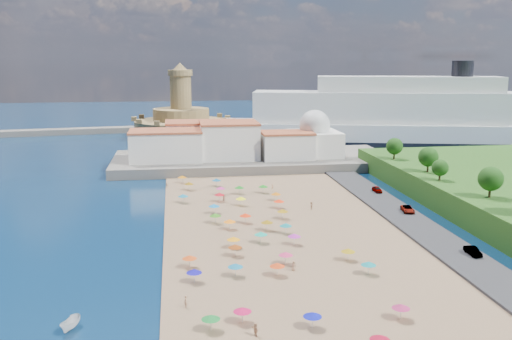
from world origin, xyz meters
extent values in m
plane|color=#071938|center=(0.00, 0.00, 0.00)|extent=(700.00, 700.00, 0.00)
cube|color=#59544C|center=(10.00, 73.00, 1.50)|extent=(90.00, 36.00, 3.00)
cube|color=#59544C|center=(-12.00, 108.00, 1.20)|extent=(18.00, 70.00, 2.40)
cube|color=silver|center=(-18.00, 69.00, 7.50)|extent=(22.00, 14.00, 9.00)
cube|color=silver|center=(2.00, 71.00, 8.50)|extent=(18.00, 16.00, 11.00)
cube|color=silver|center=(20.00, 67.00, 7.00)|extent=(16.00, 12.00, 8.00)
cube|color=silver|center=(-6.00, 83.00, 8.00)|extent=(24.00, 14.00, 10.00)
cube|color=silver|center=(30.00, 71.00, 7.00)|extent=(16.00, 16.00, 8.00)
sphere|color=silver|center=(30.00, 71.00, 13.00)|extent=(10.00, 10.00, 10.00)
cylinder|color=silver|center=(30.00, 71.00, 16.80)|extent=(1.20, 1.20, 1.60)
cylinder|color=#A68953|center=(-12.00, 138.00, 4.00)|extent=(40.00, 40.00, 8.00)
cylinder|color=#A68953|center=(-12.00, 138.00, 10.50)|extent=(24.00, 24.00, 5.00)
cylinder|color=#A68953|center=(-12.00, 138.00, 20.00)|extent=(9.00, 9.00, 14.00)
cylinder|color=#A68953|center=(-12.00, 138.00, 28.20)|extent=(10.40, 10.40, 2.40)
cone|color=#A68953|center=(-12.00, 138.00, 30.90)|extent=(6.00, 6.00, 3.00)
cube|color=black|center=(76.43, 106.05, 1.23)|extent=(153.81, 58.12, 2.46)
cube|color=silver|center=(76.43, 106.05, 4.55)|extent=(152.74, 57.49, 9.11)
cube|color=silver|center=(76.43, 106.05, 15.18)|extent=(122.29, 46.39, 12.14)
cube|color=silver|center=(76.43, 106.05, 24.29)|extent=(72.17, 30.50, 6.07)
cylinder|color=black|center=(96.10, 101.27, 30.36)|extent=(8.10, 8.10, 6.07)
cylinder|color=gray|center=(8.29, 17.41, 1.25)|extent=(0.07, 0.07, 2.00)
cone|color=#FF2D0B|center=(8.29, 17.41, 2.15)|extent=(2.50, 2.50, 0.60)
cylinder|color=gray|center=(-7.18, -39.01, 1.25)|extent=(0.07, 0.07, 2.00)
cone|color=#BB0F46|center=(-7.18, -39.01, 2.15)|extent=(2.50, 2.50, 0.60)
cylinder|color=gray|center=(0.36, -23.41, 1.25)|extent=(0.07, 0.07, 2.00)
cone|color=red|center=(0.36, -23.41, 2.15)|extent=(2.50, 2.50, 0.60)
cylinder|color=gray|center=(-12.97, -24.24, 1.25)|extent=(0.07, 0.07, 2.00)
cone|color=#130C9C|center=(-12.97, -24.24, 2.15)|extent=(2.50, 2.50, 0.60)
cylinder|color=gray|center=(-0.19, 21.10, 1.25)|extent=(0.07, 0.07, 2.00)
cone|color=#FFFC0D|center=(-0.19, 21.10, 2.15)|extent=(2.50, 2.50, 0.60)
cylinder|color=gray|center=(0.77, 32.70, 1.25)|extent=(0.07, 0.07, 2.00)
cone|color=#17811B|center=(0.77, 32.70, 2.15)|extent=(2.50, 2.50, 0.60)
cylinder|color=gray|center=(7.48, 8.71, 1.25)|extent=(0.07, 0.07, 2.00)
cone|color=#9F750E|center=(7.48, 8.71, 2.15)|extent=(2.50, 2.50, 0.60)
cone|color=#A30D28|center=(8.12, -48.95, 2.15)|extent=(2.50, 2.50, 0.60)
cylinder|color=gray|center=(13.78, -18.29, 1.25)|extent=(0.07, 0.07, 2.00)
cone|color=#A07E0E|center=(13.78, -18.29, 2.15)|extent=(2.50, 2.50, 0.60)
cylinder|color=gray|center=(-5.34, -13.26, 1.25)|extent=(0.07, 0.07, 2.00)
cone|color=#8B380C|center=(-5.34, -13.26, 2.15)|extent=(2.50, 2.50, 0.60)
cylinder|color=gray|center=(-7.27, 7.44, 1.25)|extent=(0.07, 0.07, 2.00)
cone|color=#307F16|center=(-7.27, 7.44, 2.15)|extent=(2.50, 2.50, 0.60)
cylinder|color=gray|center=(-5.14, -8.93, 1.25)|extent=(0.07, 0.07, 2.00)
cone|color=orange|center=(-5.14, -8.93, 2.15)|extent=(2.50, 2.50, 0.60)
cylinder|color=gray|center=(-4.02, 32.49, 1.25)|extent=(0.07, 0.07, 2.00)
cone|color=#C72A7E|center=(-4.02, 32.49, 2.15)|extent=(2.50, 2.50, 0.60)
cylinder|color=gray|center=(-0.99, 6.52, 1.25)|extent=(0.07, 0.07, 2.00)
cone|color=red|center=(-0.99, 6.52, 2.15)|extent=(2.50, 2.50, 0.60)
cylinder|color=gray|center=(-13.48, -17.76, 1.25)|extent=(0.07, 0.07, 2.00)
cone|color=#CC4410|center=(-13.48, -17.76, 2.15)|extent=(2.50, 2.50, 0.60)
cylinder|color=gray|center=(-13.48, 47.71, 1.25)|extent=(0.07, 0.07, 2.00)
cone|color=orange|center=(-13.48, 47.71, 2.15)|extent=(2.50, 2.50, 0.60)
cylinder|color=gray|center=(2.74, 0.97, 1.25)|extent=(0.07, 0.07, 2.00)
cone|color=#87620C|center=(2.74, 0.97, 2.15)|extent=(2.50, 2.50, 0.60)
cylinder|color=gray|center=(-13.67, 25.71, 1.25)|extent=(0.07, 0.07, 2.00)
cone|color=#107397|center=(-13.67, 25.71, 2.15)|extent=(2.50, 2.50, 0.60)
cylinder|color=gray|center=(-11.48, -40.64, 1.25)|extent=(0.07, 0.07, 2.00)
cone|color=#147229|center=(-11.48, -40.64, 2.15)|extent=(2.50, 2.50, 0.60)
cylinder|color=gray|center=(-6.96, 15.32, 1.25)|extent=(0.07, 0.07, 2.00)
cone|color=#0E72B6|center=(-6.96, 15.32, 2.15)|extent=(2.50, 2.50, 0.60)
cylinder|color=gray|center=(1.64, -41.80, 1.25)|extent=(0.07, 0.07, 2.00)
cone|color=#0C13A7|center=(1.64, -41.80, 2.15)|extent=(2.50, 2.50, 0.60)
cylinder|color=gray|center=(8.87, 24.47, 1.25)|extent=(0.07, 0.07, 2.00)
cone|color=#CD6A0B|center=(8.87, 24.47, 2.15)|extent=(2.50, 2.50, 0.60)
cylinder|color=gray|center=(7.05, 32.98, 1.25)|extent=(0.07, 0.07, 2.00)
cone|color=#178319|center=(7.05, 32.98, 2.15)|extent=(2.50, 2.50, 0.60)
cylinder|color=gray|center=(-4.69, 2.64, 1.25)|extent=(0.07, 0.07, 2.00)
cone|color=orange|center=(-4.69, 2.64, 2.15)|extent=(2.50, 2.50, 0.60)
cylinder|color=gray|center=(6.31, -8.70, 1.25)|extent=(0.07, 0.07, 2.00)
cone|color=#AE25A3|center=(6.31, -8.70, 2.15)|extent=(2.50, 2.50, 0.60)
cylinder|color=gray|center=(-4.30, 42.40, 1.25)|extent=(0.07, 0.07, 2.00)
cone|color=#0E5785|center=(-4.30, 42.40, 2.15)|extent=(2.50, 2.50, 0.60)
cylinder|color=gray|center=(-4.90, 25.80, 1.25)|extent=(0.07, 0.07, 2.00)
cone|color=red|center=(-4.90, 25.80, 2.15)|extent=(2.50, 2.50, 0.60)
cylinder|color=gray|center=(-6.32, -22.69, 1.25)|extent=(0.07, 0.07, 2.00)
cone|color=#106893|center=(-6.32, -22.69, 2.15)|extent=(2.50, 2.50, 0.60)
cylinder|color=gray|center=(6.07, -1.81, 1.25)|extent=(0.07, 0.07, 2.00)
cone|color=#0D7079|center=(6.07, -1.81, 2.15)|extent=(2.50, 2.50, 0.60)
cylinder|color=gray|center=(0.29, -6.71, 1.25)|extent=(0.07, 0.07, 2.00)
cone|color=#109A80|center=(0.29, -6.71, 2.15)|extent=(2.50, 2.50, 0.60)
cylinder|color=gray|center=(14.00, -41.08, 1.25)|extent=(0.07, 0.07, 2.00)
cone|color=#A02255|center=(14.00, -41.08, 2.15)|extent=(2.50, 2.50, 0.60)
cylinder|color=gray|center=(15.13, -24.96, 1.25)|extent=(0.07, 0.07, 2.00)
cone|color=#0E7C82|center=(15.13, -24.96, 2.15)|extent=(2.50, 2.50, 0.60)
cylinder|color=gray|center=(-11.85, 38.97, 1.25)|extent=(0.07, 0.07, 2.00)
cone|color=#875E0C|center=(-11.85, 38.97, 2.15)|extent=(2.50, 2.50, 0.60)
cylinder|color=gray|center=(2.74, -18.50, 1.25)|extent=(0.07, 0.07, 2.00)
cone|color=#CB2B61|center=(2.74, -18.50, 2.15)|extent=(2.50, 2.50, 0.60)
imported|color=tan|center=(3.47, -21.57, 1.10)|extent=(0.91, 0.67, 1.69)
imported|color=tan|center=(9.97, 36.05, 1.04)|extent=(1.12, 1.15, 1.58)
imported|color=tan|center=(-14.54, -33.28, 1.16)|extent=(0.60, 0.76, 1.81)
imported|color=tan|center=(-3.65, 26.40, 1.05)|extent=(0.77, 0.89, 1.59)
imported|color=tan|center=(-5.99, -42.79, 1.11)|extent=(1.08, 1.68, 1.73)
imported|color=tan|center=(-17.67, 42.32, 1.04)|extent=(0.53, 0.98, 1.58)
imported|color=tan|center=(15.56, 15.45, 1.17)|extent=(1.07, 1.79, 1.84)
imported|color=white|center=(-29.50, -37.34, 0.80)|extent=(2.91, 4.44, 1.61)
imported|color=gray|center=(36.00, 8.54, 1.41)|extent=(3.19, 5.45, 1.43)
imported|color=gray|center=(36.00, -19.93, 1.42)|extent=(1.59, 4.39, 1.44)
imported|color=gray|center=(36.00, 28.03, 1.41)|extent=(1.73, 4.21, 1.43)
cylinder|color=#382314|center=(49.61, -1.17, 7.43)|extent=(0.50, 0.50, 2.87)
sphere|color=#14380F|center=(49.61, -1.17, 10.02)|extent=(5.16, 5.16, 5.16)
cylinder|color=#382314|center=(46.96, 16.23, 7.10)|extent=(0.50, 0.50, 2.19)
sphere|color=#14380F|center=(46.96, 16.23, 9.07)|extent=(3.95, 3.95, 3.95)
cylinder|color=#382314|center=(48.53, 26.13, 7.40)|extent=(0.50, 0.50, 2.81)
sphere|color=#14380F|center=(48.53, 26.13, 9.93)|extent=(5.05, 5.05, 5.05)
cylinder|color=#382314|center=(47.16, 45.27, 7.33)|extent=(0.50, 0.50, 2.66)
sphere|color=#14380F|center=(47.16, 45.27, 9.72)|extent=(4.78, 4.78, 4.78)
camera|label=1|loc=(-15.56, -108.78, 35.02)|focal=40.00mm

